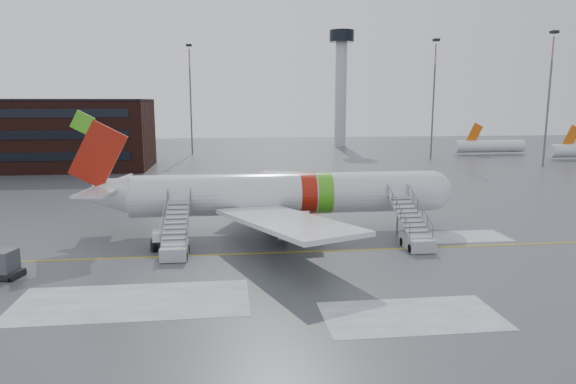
{
  "coord_description": "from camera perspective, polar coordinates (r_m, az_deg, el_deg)",
  "views": [
    {
      "loc": [
        -0.14,
        -40.19,
        11.92
      ],
      "look_at": [
        5.14,
        4.11,
        4.0
      ],
      "focal_mm": 32.0,
      "sensor_mm": 36.0,
      "label": 1
    }
  ],
  "objects": [
    {
      "name": "light_mast_far_e",
      "position": [
        105.65,
        27.04,
        10.03
      ],
      "size": [
        1.2,
        1.2,
        24.25
      ],
      "color": "#595B60",
      "rests_on": "ground"
    },
    {
      "name": "control_tower",
      "position": [
        138.68,
        5.91,
        12.84
      ],
      "size": [
        6.4,
        6.4,
        30.0
      ],
      "color": "#B2B5BA",
      "rests_on": "ground"
    },
    {
      "name": "light_mast_far_ne",
      "position": [
        110.56,
        15.89,
        10.68
      ],
      "size": [
        1.2,
        1.2,
        24.25
      ],
      "color": "#595B60",
      "rests_on": "ground"
    },
    {
      "name": "airstair_fwd",
      "position": [
        43.96,
        13.83,
        -4.53
      ],
      "size": [
        2.05,
        7.7,
        3.48
      ],
      "color": "#ACAFB3",
      "rests_on": "ground"
    },
    {
      "name": "airliner",
      "position": [
        47.27,
        -1.43,
        -0.3
      ],
      "size": [
        35.03,
        32.97,
        11.18
      ],
      "color": "silver",
      "rests_on": "ground"
    },
    {
      "name": "light_mast_far_n",
      "position": [
        118.47,
        -10.79,
        10.82
      ],
      "size": [
        1.2,
        1.2,
        24.25
      ],
      "color": "#595B60",
      "rests_on": "ground"
    },
    {
      "name": "pushback_tug",
      "position": [
        43.2,
        -13.48,
        -5.32
      ],
      "size": [
        2.73,
        2.12,
        1.51
      ],
      "color": "black",
      "rests_on": "ground"
    },
    {
      "name": "airstair_aft",
      "position": [
        41.43,
        -12.4,
        -5.36
      ],
      "size": [
        2.05,
        7.7,
        3.48
      ],
      "color": "#A8ABB0",
      "rests_on": "ground"
    },
    {
      "name": "distant_aircraft",
      "position": [
        122.16,
        24.15,
        3.59
      ],
      "size": [
        35.0,
        18.0,
        8.0
      ],
      "primitive_type": null,
      "color": "#D8590C",
      "rests_on": "ground"
    },
    {
      "name": "uld_container",
      "position": [
        40.39,
        -29.2,
        -7.08
      ],
      "size": [
        2.69,
        2.22,
        1.93
      ],
      "color": "black",
      "rests_on": "ground"
    },
    {
      "name": "ground",
      "position": [
        41.92,
        -6.36,
        -6.52
      ],
      "size": [
        260.0,
        260.0,
        0.0
      ],
      "primitive_type": "plane",
      "color": "#494C4F",
      "rests_on": "ground"
    }
  ]
}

